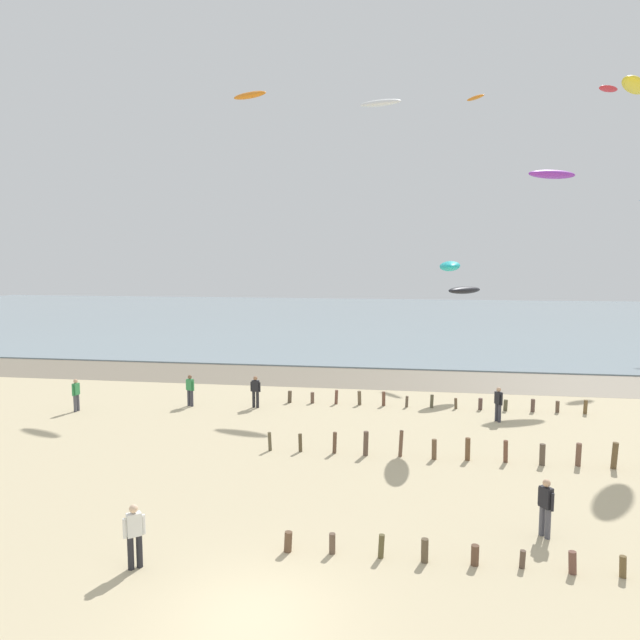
% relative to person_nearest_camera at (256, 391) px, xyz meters
% --- Properties ---
extents(ground_plane, '(160.00, 160.00, 0.00)m').
position_rel_person_nearest_camera_xyz_m(ground_plane, '(4.63, -17.58, -0.92)').
color(ground_plane, '#C6B58C').
extents(wet_sand_strip, '(120.00, 6.60, 0.01)m').
position_rel_person_nearest_camera_xyz_m(wet_sand_strip, '(4.63, 8.41, -0.91)').
color(wet_sand_strip, '#7A6D59').
rests_on(wet_sand_strip, ground).
extents(sea, '(160.00, 70.00, 0.10)m').
position_rel_person_nearest_camera_xyz_m(sea, '(4.63, 46.72, -0.87)').
color(sea, '#7F939E').
rests_on(sea, ground).
extents(groyne_near, '(12.41, 0.33, 0.65)m').
position_rel_person_nearest_camera_xyz_m(groyne_near, '(10.67, -14.56, -0.64)').
color(groyne_near, brown).
rests_on(groyne_near, ground).
extents(groyne_mid, '(16.34, 0.36, 1.07)m').
position_rel_person_nearest_camera_xyz_m(groyne_mid, '(11.48, -6.58, -0.46)').
color(groyne_mid, brown).
rests_on(groyne_mid, ground).
extents(groyne_far, '(15.69, 0.30, 0.78)m').
position_rel_person_nearest_camera_xyz_m(groyne_far, '(9.23, 1.38, -0.58)').
color(groyne_far, brown).
rests_on(groyne_far, ground).
extents(person_nearest_camera, '(0.57, 0.26, 1.71)m').
position_rel_person_nearest_camera_xyz_m(person_nearest_camera, '(0.00, 0.00, 0.00)').
color(person_nearest_camera, '#232328').
rests_on(person_nearest_camera, ground).
extents(person_by_waterline, '(0.38, 0.49, 1.71)m').
position_rel_person_nearest_camera_xyz_m(person_by_waterline, '(11.94, -12.68, 0.00)').
color(person_by_waterline, '#4C4C56').
rests_on(person_by_waterline, ground).
extents(person_left_flank, '(0.25, 0.57, 1.71)m').
position_rel_person_nearest_camera_xyz_m(person_left_flank, '(-9.05, -2.13, 0.00)').
color(person_left_flank, '#4C4C56').
rests_on(person_left_flank, ground).
extents(person_right_flank, '(0.54, 0.34, 1.71)m').
position_rel_person_nearest_camera_xyz_m(person_right_flank, '(-3.57, -0.23, 0.00)').
color(person_right_flank, '#383842').
rests_on(person_right_flank, ground).
extents(person_far_down_beach, '(0.46, 0.40, 1.71)m').
position_rel_person_nearest_camera_xyz_m(person_far_down_beach, '(1.11, -16.03, 0.00)').
color(person_far_down_beach, '#232328').
rests_on(person_far_down_beach, ground).
extents(person_trailing_behind, '(0.37, 0.51, 1.71)m').
position_rel_person_nearest_camera_xyz_m(person_trailing_behind, '(12.40, -0.79, 0.00)').
color(person_trailing_behind, '#383842').
rests_on(person_trailing_behind, ground).
extents(kite_aloft_0, '(3.03, 1.68, 0.73)m').
position_rel_person_nearest_camera_xyz_m(kite_aloft_0, '(5.91, 11.29, 17.49)').
color(kite_aloft_0, white).
extents(kite_aloft_1, '(3.60, 2.45, 0.57)m').
position_rel_person_nearest_camera_xyz_m(kite_aloft_1, '(17.01, 10.41, 12.39)').
color(kite_aloft_1, purple).
extents(kite_aloft_2, '(2.70, 3.70, 0.70)m').
position_rel_person_nearest_camera_xyz_m(kite_aloft_2, '(19.78, 4.94, 16.25)').
color(kite_aloft_2, yellow).
extents(kite_aloft_3, '(2.15, 1.83, 0.58)m').
position_rel_person_nearest_camera_xyz_m(kite_aloft_3, '(23.81, 22.31, 20.73)').
color(kite_aloft_3, red).
extents(kite_aloft_4, '(2.56, 2.65, 0.45)m').
position_rel_person_nearest_camera_xyz_m(kite_aloft_4, '(11.33, 6.43, 5.11)').
color(kite_aloft_4, black).
extents(kite_aloft_5, '(1.03, 2.93, 0.53)m').
position_rel_person_nearest_camera_xyz_m(kite_aloft_5, '(9.86, -1.72, 6.67)').
color(kite_aloft_5, '#19B2B7').
extents(kite_aloft_6, '(2.86, 1.88, 0.76)m').
position_rel_person_nearest_camera_xyz_m(kite_aloft_6, '(-3.00, 10.47, 18.14)').
color(kite_aloft_6, orange).
extents(kite_aloft_7, '(1.74, 1.95, 0.52)m').
position_rel_person_nearest_camera_xyz_m(kite_aloft_7, '(13.31, 22.24, 20.43)').
color(kite_aloft_7, orange).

